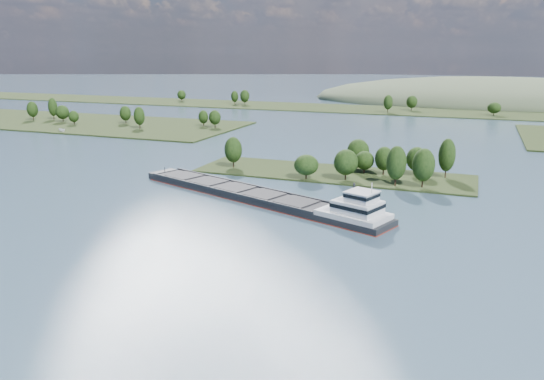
% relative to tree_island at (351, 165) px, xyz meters
% --- Properties ---
extents(ground, '(1800.00, 1800.00, 0.00)m').
position_rel_tree_island_xyz_m(ground, '(-6.99, -58.95, -4.07)').
color(ground, '#385061').
rests_on(ground, ground).
extents(tree_island, '(100.00, 32.43, 15.11)m').
position_rel_tree_island_xyz_m(tree_island, '(0.00, 0.00, 0.00)').
color(tree_island, black).
rests_on(tree_island, ground).
extents(left_bank, '(300.00, 80.00, 15.41)m').
position_rel_tree_island_xyz_m(left_bank, '(-236.11, 81.25, -3.17)').
color(left_bank, black).
rests_on(left_bank, ground).
extents(back_shoreline, '(900.00, 60.00, 15.29)m').
position_rel_tree_island_xyz_m(back_shoreline, '(2.33, 220.83, -3.40)').
color(back_shoreline, black).
rests_on(back_shoreline, ground).
extents(hill_west, '(320.00, 160.00, 44.00)m').
position_rel_tree_island_xyz_m(hill_west, '(53.01, 321.05, -4.07)').
color(hill_west, '#435037').
rests_on(hill_west, ground).
extents(cargo_barge, '(90.00, 41.64, 12.42)m').
position_rel_tree_island_xyz_m(cargo_barge, '(-14.70, -41.95, -2.50)').
color(cargo_barge, black).
rests_on(cargo_barge, ground).
extents(motorboat, '(6.52, 4.44, 2.36)m').
position_rel_tree_island_xyz_m(motorboat, '(-171.91, 46.68, -2.89)').
color(motorboat, silver).
rests_on(motorboat, ground).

